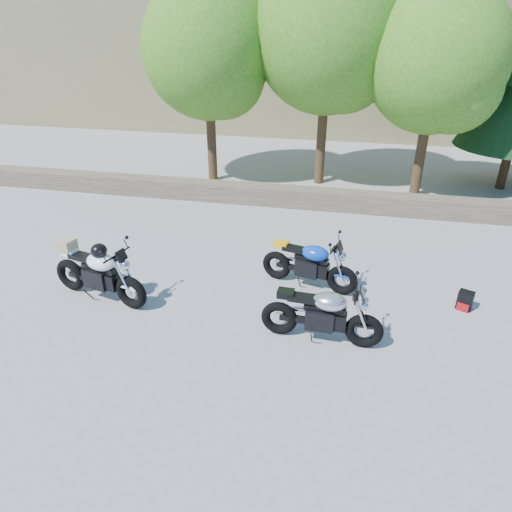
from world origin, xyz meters
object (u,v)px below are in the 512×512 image
at_px(white_bike, 97,272).
at_px(blue_bike, 310,265).
at_px(silver_bike, 322,315).
at_px(backpack, 465,301).

bearing_deg(white_bike, blue_bike, 31.92).
bearing_deg(blue_bike, silver_bike, -63.15).
relative_size(silver_bike, blue_bike, 1.03).
height_order(white_bike, blue_bike, white_bike).
bearing_deg(white_bike, silver_bike, 8.12).
distance_m(silver_bike, blue_bike, 1.65).
height_order(silver_bike, backpack, silver_bike).
relative_size(silver_bike, white_bike, 0.96).
xyz_separation_m(silver_bike, blue_bike, (-0.37, 1.61, -0.01)).
distance_m(white_bike, backpack, 6.56).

